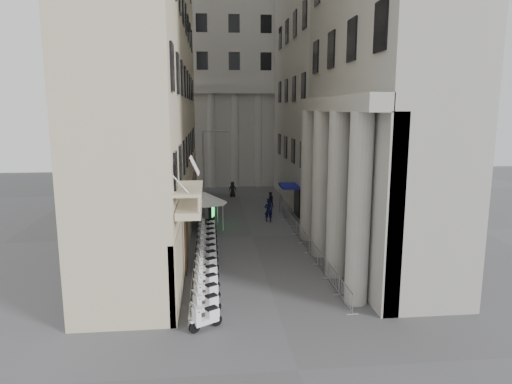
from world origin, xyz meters
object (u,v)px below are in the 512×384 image
Objects in this scene: street_lamp at (207,165)px; pedestrian_a at (268,210)px; pedestrian_b at (270,200)px; security_tent at (207,198)px; scooter_0 at (206,329)px; info_kiosk at (212,213)px.

street_lamp is 7.36m from pedestrian_a.
security_tent is at bearing 45.40° from pedestrian_b.
street_lamp is at bearing 19.57° from pedestrian_b.
pedestrian_b is at bearing -45.23° from scooter_0.
info_kiosk is at bearing 41.14° from pedestrian_b.
street_lamp reaches higher than security_tent.
scooter_0 is at bearing -90.01° from security_tent.
scooter_0 is 0.19× the size of street_lamp.
info_kiosk is 1.20× the size of pedestrian_b.
pedestrian_a reaches higher than scooter_0.
pedestrian_b is (6.10, 6.28, -0.17)m from info_kiosk.
security_tent reaches higher than info_kiosk.
pedestrian_b is (6.49, 26.16, 0.81)m from scooter_0.
info_kiosk is 0.96× the size of pedestrian_a.
pedestrian_b is at bearing 63.81° from info_kiosk.
scooter_0 is 0.74× the size of pedestrian_a.
pedestrian_a is 1.25× the size of pedestrian_b.
pedestrian_b is (6.47, 2.91, -4.01)m from street_lamp.
pedestrian_b reaches higher than scooter_0.
info_kiosk is (0.38, 1.47, -1.65)m from security_tent.
scooter_0 is 23.74m from street_lamp.
info_kiosk is at bearing -99.33° from street_lamp.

